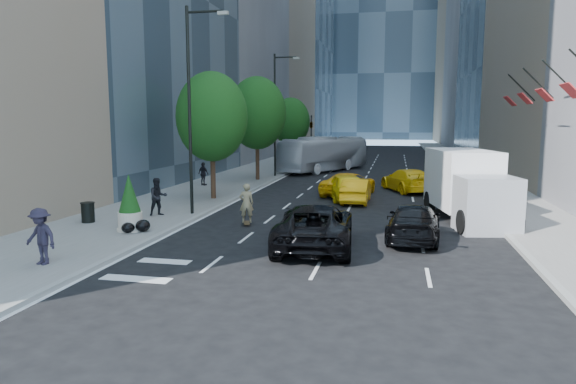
% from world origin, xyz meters
% --- Properties ---
extents(ground, '(160.00, 160.00, 0.00)m').
position_xyz_m(ground, '(0.00, 0.00, 0.00)').
color(ground, black).
rests_on(ground, ground).
extents(sidewalk_left, '(6.00, 120.00, 0.15)m').
position_xyz_m(sidewalk_left, '(-9.00, 30.00, 0.07)').
color(sidewalk_left, slate).
rests_on(sidewalk_left, ground).
extents(sidewalk_right, '(4.00, 120.00, 0.15)m').
position_xyz_m(sidewalk_right, '(10.00, 30.00, 0.07)').
color(sidewalk_right, slate).
rests_on(sidewalk_right, ground).
extents(tower_left_end, '(20.00, 28.00, 60.00)m').
position_xyz_m(tower_left_end, '(-22.00, 92.00, 30.00)').
color(tower_left_end, '#2E3C48').
rests_on(tower_left_end, ground).
extents(tower_right_far, '(20.00, 24.00, 50.00)m').
position_xyz_m(tower_right_far, '(22.00, 98.00, 25.00)').
color(tower_right_far, gray).
rests_on(tower_right_far, ground).
extents(lamp_near, '(2.13, 0.22, 10.00)m').
position_xyz_m(lamp_near, '(-6.32, 4.00, 5.81)').
color(lamp_near, black).
rests_on(lamp_near, sidewalk_left).
extents(lamp_far, '(2.13, 0.22, 10.00)m').
position_xyz_m(lamp_far, '(-6.32, 22.00, 5.81)').
color(lamp_far, black).
rests_on(lamp_far, sidewalk_left).
extents(tree_near, '(4.20, 4.20, 7.46)m').
position_xyz_m(tree_near, '(-7.20, 9.00, 4.97)').
color(tree_near, black).
rests_on(tree_near, sidewalk_left).
extents(tree_mid, '(4.50, 4.50, 7.99)m').
position_xyz_m(tree_mid, '(-7.20, 19.00, 5.32)').
color(tree_mid, black).
rests_on(tree_mid, sidewalk_left).
extents(tree_far, '(3.90, 3.90, 6.92)m').
position_xyz_m(tree_far, '(-7.20, 32.00, 4.62)').
color(tree_far, black).
rests_on(tree_far, sidewalk_left).
extents(traffic_signal, '(2.48, 0.53, 5.20)m').
position_xyz_m(traffic_signal, '(-6.40, 40.00, 4.23)').
color(traffic_signal, black).
rests_on(traffic_signal, sidewalk_left).
extents(facade_flags, '(1.85, 13.30, 2.05)m').
position_xyz_m(facade_flags, '(10.64, 10.00, 6.18)').
color(facade_flags, black).
rests_on(facade_flags, ground).
extents(skateboarder, '(0.76, 0.62, 1.81)m').
position_xyz_m(skateboarder, '(-3.20, 2.45, 0.90)').
color(skateboarder, '#857753').
rests_on(skateboarder, ground).
extents(black_sedan_lincoln, '(3.25, 6.19, 1.66)m').
position_xyz_m(black_sedan_lincoln, '(0.50, -1.00, 0.83)').
color(black_sedan_lincoln, black).
rests_on(black_sedan_lincoln, ground).
extents(black_sedan_mercedes, '(2.38, 5.10, 1.44)m').
position_xyz_m(black_sedan_mercedes, '(4.20, 1.00, 0.72)').
color(black_sedan_mercedes, black).
rests_on(black_sedan_mercedes, ground).
extents(taxi_a, '(3.23, 5.17, 1.64)m').
position_xyz_m(taxi_a, '(0.50, 10.91, 0.82)').
color(taxi_a, yellow).
rests_on(taxi_a, ground).
extents(taxi_b, '(1.54, 4.27, 1.40)m').
position_xyz_m(taxi_b, '(1.20, 10.09, 0.70)').
color(taxi_b, orange).
rests_on(taxi_b, ground).
extents(taxi_c, '(3.57, 5.61, 1.44)m').
position_xyz_m(taxi_c, '(0.50, 13.00, 0.72)').
color(taxi_c, '#FFB70D').
rests_on(taxi_c, ground).
extents(taxi_d, '(3.97, 5.72, 1.54)m').
position_xyz_m(taxi_d, '(4.20, 15.50, 0.77)').
color(taxi_d, yellow).
rests_on(taxi_d, ground).
extents(city_bus, '(7.40, 11.74, 3.25)m').
position_xyz_m(city_bus, '(-3.20, 28.23, 1.63)').
color(city_bus, silver).
rests_on(city_bus, ground).
extents(box_truck, '(3.77, 7.30, 3.33)m').
position_xyz_m(box_truck, '(6.80, 5.71, 1.69)').
color(box_truck, white).
rests_on(box_truck, ground).
extents(pedestrian_a, '(1.13, 1.12, 1.84)m').
position_xyz_m(pedestrian_a, '(-7.89, 3.12, 1.07)').
color(pedestrian_a, black).
rests_on(pedestrian_a, sidewalk_left).
extents(pedestrian_b, '(1.05, 0.79, 1.66)m').
position_xyz_m(pedestrian_b, '(-10.02, 14.69, 0.98)').
color(pedestrian_b, black).
rests_on(pedestrian_b, sidewalk_left).
extents(pedestrian_c, '(1.31, 0.93, 1.85)m').
position_xyz_m(pedestrian_c, '(-7.68, -5.63, 1.07)').
color(pedestrian_c, '#252030').
rests_on(pedestrian_c, sidewalk_left).
extents(trash_can, '(0.59, 0.59, 0.88)m').
position_xyz_m(trash_can, '(-10.27, 0.89, 0.59)').
color(trash_can, black).
rests_on(trash_can, sidewalk_left).
extents(planter_shrub, '(1.00, 1.00, 2.41)m').
position_xyz_m(planter_shrub, '(-7.48, -0.33, 1.29)').
color(planter_shrub, beige).
rests_on(planter_shrub, sidewalk_left).
extents(garbage_bags, '(1.03, 0.99, 0.51)m').
position_xyz_m(garbage_bags, '(-7.05, -0.58, 0.39)').
color(garbage_bags, black).
rests_on(garbage_bags, sidewalk_left).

